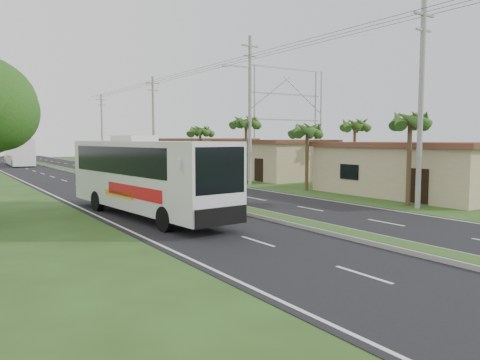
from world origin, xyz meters
TOP-DOWN VIEW (x-y plane):
  - ground at (0.00, 0.00)m, footprint 180.00×180.00m
  - road_asphalt at (0.00, 20.00)m, footprint 14.00×160.00m
  - median_strip at (0.00, 20.00)m, footprint 1.20×160.00m
  - lane_edge_left at (-6.70, 20.00)m, footprint 0.12×160.00m
  - lane_edge_right at (6.70, 20.00)m, footprint 0.12×160.00m
  - shop_near at (14.00, 6.00)m, footprint 8.60×12.60m
  - shop_mid at (14.00, 22.00)m, footprint 7.60×10.60m
  - shop_far at (14.00, 36.00)m, footprint 8.60×11.60m
  - palm_verge_a at (9.00, 3.00)m, footprint 2.40×2.40m
  - palm_verge_b at (9.40, 12.00)m, footprint 2.40×2.40m
  - palm_verge_c at (8.80, 19.00)m, footprint 2.40×2.40m
  - palm_verge_d at (9.30, 28.00)m, footprint 2.40×2.40m
  - palm_behind_shop at (17.50, 15.00)m, footprint 2.40×2.40m
  - utility_pole_a at (8.50, 2.00)m, footprint 1.60×0.28m
  - utility_pole_b at (8.47, 18.00)m, footprint 3.20×0.28m
  - utility_pole_c at (8.50, 38.00)m, footprint 1.60×0.28m
  - utility_pole_d at (8.50, 58.00)m, footprint 1.60×0.28m
  - billboard_lattice at (22.00, 30.00)m, footprint 10.18×1.18m
  - coach_bus_main at (-4.77, 7.49)m, footprint 3.63×12.27m
  - coach_bus_far at (-3.05, 59.40)m, footprint 3.33×13.00m
  - motorcyclist at (-0.10, 7.28)m, footprint 1.97×0.56m

SIDE VIEW (x-z plane):
  - ground at x=0.00m, z-range 0.00..0.00m
  - lane_edge_left at x=-6.70m, z-range 0.00..0.00m
  - lane_edge_right at x=6.70m, z-range 0.00..0.00m
  - road_asphalt at x=0.00m, z-range 0.00..0.02m
  - median_strip at x=0.00m, z-range 0.01..0.20m
  - motorcyclist at x=-0.10m, z-range -0.33..1.94m
  - shop_near at x=14.00m, z-range 0.02..3.54m
  - shop_mid at x=14.00m, z-range 0.02..3.69m
  - shop_far at x=14.00m, z-range 0.02..3.84m
  - coach_bus_far at x=-3.05m, z-range 0.25..4.01m
  - coach_bus_main at x=-4.77m, z-range 0.19..4.10m
  - palm_verge_b at x=9.40m, z-range 1.83..6.88m
  - palm_verge_d at x=9.30m, z-range 1.92..7.17m
  - palm_verge_a at x=9.00m, z-range 2.02..7.47m
  - palm_behind_shop at x=17.50m, z-range 2.11..7.76m
  - palm_verge_c at x=8.80m, z-range 2.20..8.05m
  - utility_pole_d at x=8.50m, z-range 0.17..10.67m
  - utility_pole_a at x=8.50m, z-range 0.17..11.17m
  - utility_pole_c at x=8.50m, z-range 0.17..11.17m
  - utility_pole_b at x=8.47m, z-range 0.26..12.26m
  - billboard_lattice at x=22.00m, z-range 0.79..12.86m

